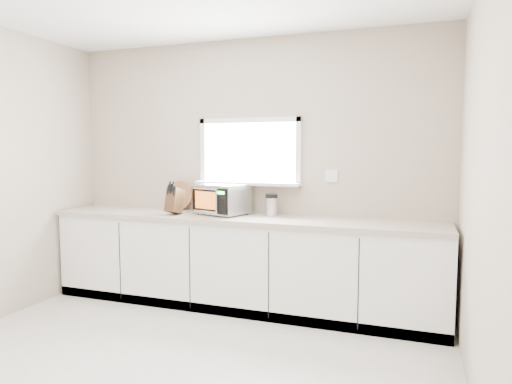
% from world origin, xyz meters
% --- Properties ---
extents(back_wall, '(4.00, 0.17, 2.70)m').
position_xyz_m(back_wall, '(0.00, 2.00, 1.36)').
color(back_wall, '#B4A28F').
rests_on(back_wall, ground).
extents(cabinets, '(3.92, 0.60, 0.88)m').
position_xyz_m(cabinets, '(0.00, 1.70, 0.44)').
color(cabinets, white).
rests_on(cabinets, ground).
extents(countertop, '(3.92, 0.64, 0.04)m').
position_xyz_m(countertop, '(0.00, 1.69, 0.90)').
color(countertop, '#B6AB96').
rests_on(countertop, cabinets).
extents(microwave, '(0.57, 0.50, 0.31)m').
position_xyz_m(microwave, '(-0.22, 1.76, 1.08)').
color(microwave, black).
rests_on(microwave, countertop).
extents(knife_block, '(0.11, 0.24, 0.34)m').
position_xyz_m(knife_block, '(-0.67, 1.59, 1.07)').
color(knife_block, '#4F381C').
rests_on(knife_block, countertop).
extents(cutting_board, '(0.31, 0.07, 0.31)m').
position_xyz_m(cutting_board, '(-0.80, 1.94, 1.08)').
color(cutting_board, '#975D3A').
rests_on(cutting_board, countertop).
extents(coffee_grinder, '(0.14, 0.14, 0.22)m').
position_xyz_m(coffee_grinder, '(0.29, 1.84, 1.03)').
color(coffee_grinder, '#B7BABF').
rests_on(coffee_grinder, countertop).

